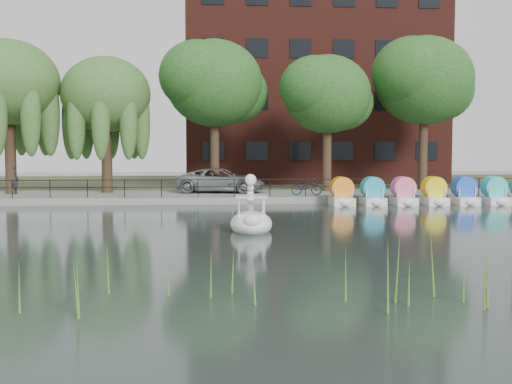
{
  "coord_description": "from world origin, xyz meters",
  "views": [
    {
      "loc": [
        -1.53,
        -22.17,
        3.14
      ],
      "look_at": [
        0.5,
        4.0,
        1.3
      ],
      "focal_mm": 45.0,
      "sensor_mm": 36.0,
      "label": 1
    }
  ],
  "objects": [
    {
      "name": "promenade",
      "position": [
        0.0,
        16.0,
        0.2
      ],
      "size": [
        40.0,
        6.0,
        0.4
      ],
      "primitive_type": "cube",
      "color": "gray",
      "rests_on": "ground_plane"
    },
    {
      "name": "swan_boat",
      "position": [
        0.13,
        1.6,
        0.46
      ],
      "size": [
        1.67,
        2.62,
        2.11
      ],
      "rotation": [
        0.0,
        0.0,
        -0.04
      ],
      "color": "white",
      "rests_on": "ground_plane"
    },
    {
      "name": "willow_left",
      "position": [
        -13.0,
        16.5,
        6.87
      ],
      "size": [
        5.88,
        5.88,
        9.01
      ],
      "color": "#473323",
      "rests_on": "promenade"
    },
    {
      "name": "ground_plane",
      "position": [
        0.0,
        0.0,
        0.0
      ],
      "size": [
        120.0,
        120.0,
        0.0
      ],
      "primitive_type": "plane",
      "color": "#323E3B"
    },
    {
      "name": "broadleaf_right",
      "position": [
        6.0,
        17.5,
        6.39
      ],
      "size": [
        5.4,
        5.4,
        8.32
      ],
      "color": "#473323",
      "rests_on": "promenade"
    },
    {
      "name": "broadleaf_center",
      "position": [
        -1.0,
        18.0,
        7.06
      ],
      "size": [
        6.0,
        6.0,
        9.25
      ],
      "color": "#473323",
      "rests_on": "promenade"
    },
    {
      "name": "pedal_boat_row",
      "position": [
        10.85,
        11.83,
        0.61
      ],
      "size": [
        11.35,
        1.7,
        1.4
      ],
      "color": "white",
      "rests_on": "ground_plane"
    },
    {
      "name": "land_strip",
      "position": [
        0.0,
        30.0,
        0.18
      ],
      "size": [
        60.0,
        22.0,
        0.36
      ],
      "primitive_type": "cube",
      "color": "#47512D",
      "rests_on": "ground_plane"
    },
    {
      "name": "bicycle",
      "position": [
        4.18,
        14.1,
        0.9
      ],
      "size": [
        1.0,
        1.81,
        1.0
      ],
      "primitive_type": "imported",
      "rotation": [
        0.0,
        0.0,
        1.32
      ],
      "color": "gray",
      "rests_on": "promenade"
    },
    {
      "name": "kerb",
      "position": [
        0.0,
        13.05,
        0.2
      ],
      "size": [
        40.0,
        0.25,
        0.4
      ],
      "primitive_type": "cube",
      "color": "gray",
      "rests_on": "ground_plane"
    },
    {
      "name": "willow_mid",
      "position": [
        -7.5,
        17.0,
        6.25
      ],
      "size": [
        5.32,
        5.32,
        8.15
      ],
      "color": "#473323",
      "rests_on": "promenade"
    },
    {
      "name": "apartment_building",
      "position": [
        7.0,
        29.97,
        9.36
      ],
      "size": [
        20.0,
        10.07,
        18.0
      ],
      "color": "#4C1E16",
      "rests_on": "land_strip"
    },
    {
      "name": "broadleaf_far",
      "position": [
        12.5,
        18.5,
        7.4
      ],
      "size": [
        6.3,
        6.3,
        9.71
      ],
      "color": "#473323",
      "rests_on": "promenade"
    },
    {
      "name": "pedestrian",
      "position": [
        -12.8,
        16.41,
        1.39
      ],
      "size": [
        0.86,
        0.81,
        1.98
      ],
      "primitive_type": "imported",
      "rotation": [
        0.0,
        0.0,
        2.51
      ],
      "color": "black",
      "rests_on": "promenade"
    },
    {
      "name": "railing",
      "position": [
        0.0,
        13.25,
        1.15
      ],
      "size": [
        32.0,
        0.05,
        1.0
      ],
      "color": "black",
      "rests_on": "promenade"
    },
    {
      "name": "reed_bank",
      "position": [
        2.0,
        -9.5,
        0.6
      ],
      "size": [
        24.0,
        2.4,
        1.2
      ],
      "color": "#669938",
      "rests_on": "ground_plane"
    },
    {
      "name": "minivan",
      "position": [
        -0.67,
        16.56,
        1.25
      ],
      "size": [
        3.74,
        6.46,
        1.7
      ],
      "primitive_type": "imported",
      "rotation": [
        0.0,
        0.0,
        1.41
      ],
      "color": "gray",
      "rests_on": "promenade"
    }
  ]
}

